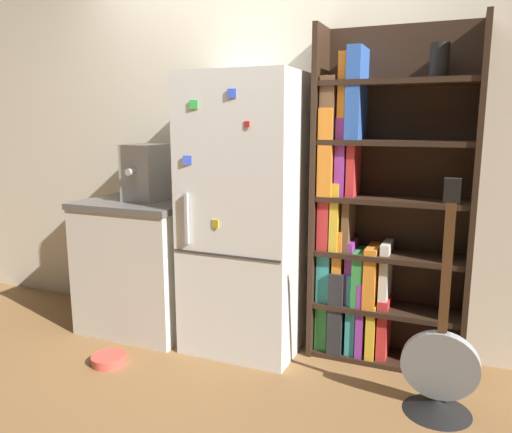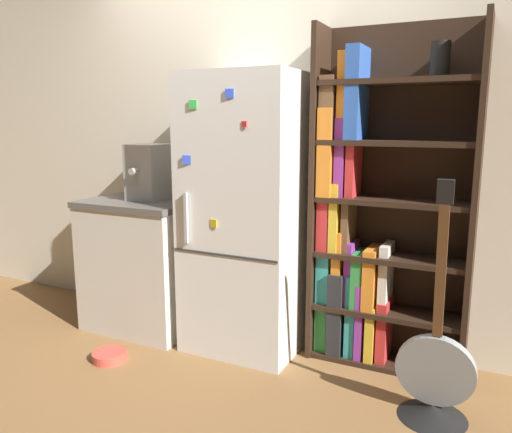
{
  "view_description": "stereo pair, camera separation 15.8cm",
  "coord_description": "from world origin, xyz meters",
  "px_view_note": "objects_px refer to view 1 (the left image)",
  "views": [
    {
      "loc": [
        1.24,
        -2.59,
        1.42
      ],
      "look_at": [
        0.08,
        0.15,
        0.85
      ],
      "focal_mm": 35.0,
      "sensor_mm": 36.0,
      "label": 1
    },
    {
      "loc": [
        1.38,
        -2.53,
        1.42
      ],
      "look_at": [
        0.08,
        0.15,
        0.85
      ],
      "focal_mm": 35.0,
      "sensor_mm": 36.0,
      "label": 2
    }
  ],
  "objects_px": {
    "guitar": "(439,381)",
    "pet_bowl": "(109,359)",
    "espresso_machine": "(147,172)",
    "refrigerator": "(246,215)",
    "bookshelf": "(371,218)"
  },
  "relations": [
    {
      "from": "bookshelf",
      "to": "pet_bowl",
      "type": "relative_size",
      "value": 9.37
    },
    {
      "from": "refrigerator",
      "to": "bookshelf",
      "type": "distance_m",
      "value": 0.75
    },
    {
      "from": "refrigerator",
      "to": "pet_bowl",
      "type": "bearing_deg",
      "value": -139.14
    },
    {
      "from": "refrigerator",
      "to": "pet_bowl",
      "type": "xyz_separation_m",
      "value": [
        -0.65,
        -0.56,
        -0.82
      ]
    },
    {
      "from": "guitar",
      "to": "espresso_machine",
      "type": "bearing_deg",
      "value": 169.2
    },
    {
      "from": "guitar",
      "to": "refrigerator",
      "type": "bearing_deg",
      "value": 164.15
    },
    {
      "from": "refrigerator",
      "to": "pet_bowl",
      "type": "height_order",
      "value": "refrigerator"
    },
    {
      "from": "bookshelf",
      "to": "pet_bowl",
      "type": "distance_m",
      "value": 1.77
    },
    {
      "from": "bookshelf",
      "to": "espresso_machine",
      "type": "distance_m",
      "value": 1.5
    },
    {
      "from": "espresso_machine",
      "to": "pet_bowl",
      "type": "xyz_separation_m",
      "value": [
        0.09,
        -0.59,
        -1.05
      ]
    },
    {
      "from": "guitar",
      "to": "pet_bowl",
      "type": "relative_size",
      "value": 5.66
    },
    {
      "from": "refrigerator",
      "to": "bookshelf",
      "type": "relative_size",
      "value": 0.87
    },
    {
      "from": "bookshelf",
      "to": "pet_bowl",
      "type": "xyz_separation_m",
      "value": [
        -1.38,
        -0.72,
        -0.83
      ]
    },
    {
      "from": "pet_bowl",
      "to": "refrigerator",
      "type": "bearing_deg",
      "value": 40.86
    },
    {
      "from": "guitar",
      "to": "pet_bowl",
      "type": "height_order",
      "value": "guitar"
    }
  ]
}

